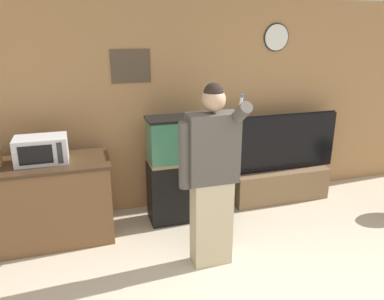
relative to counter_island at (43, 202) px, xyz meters
The scene contains 6 objects.
wall_back_paneled 2.00m from the counter_island, 16.34° to the left, with size 10.00×0.08×2.60m.
counter_island is the anchor object (origin of this frame).
microwave 0.60m from the counter_island, ahead, with size 0.52×0.34×0.28m.
aquarium_on_stand 1.61m from the counter_island, ahead, with size 0.83×0.38×1.29m.
tv_on_stand 3.00m from the counter_island, ahead, with size 1.60×0.40×1.19m.
person_standing 1.91m from the counter_island, 29.68° to the right, with size 0.57×0.43×1.81m.
Camera 1 is at (-1.26, -1.45, 2.27)m, focal length 35.00 mm.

